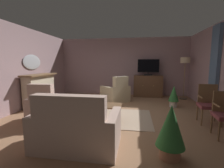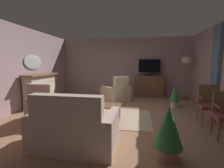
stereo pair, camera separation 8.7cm
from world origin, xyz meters
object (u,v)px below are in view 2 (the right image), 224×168
Objects in this scene: tv_cabinet at (149,87)px; side_chair_tucked_against_wall at (209,103)px; fireplace at (41,91)px; tv_remote at (97,104)px; wall_mirror_oval at (33,62)px; floor_lamp at (187,65)px; cat at (70,107)px; television at (149,67)px; sofa_floral at (74,129)px; coffee_table at (102,107)px; armchair_by_fireplace at (117,94)px; potted_plant_small_fern_corner at (168,130)px; folded_newspaper at (98,104)px; potted_plant_tall_palm_by_window at (174,95)px; armchair_angled_to_table at (48,109)px.

side_chair_tucked_against_wall reaches higher than tv_cabinet.
tv_remote is at bearing -25.40° from fireplace.
side_chair_tucked_against_wall is at bearing -8.99° from wall_mirror_oval.
cat is at bearing -151.29° from floor_lamp.
tv_cabinet reaches higher than tv_remote.
television is 0.64× the size of sofa_floral.
floor_lamp is at bearing 46.34° from coffee_table.
potted_plant_small_fern_corner is (1.32, -3.50, 0.15)m from armchair_by_fireplace.
fireplace is 2.66m from folded_newspaper.
sofa_floral reaches higher than potted_plant_small_fern_corner.
television reaches higher than tv_remote.
floor_lamp reaches higher than potted_plant_tall_palm_by_window.
wall_mirror_oval reaches higher than potted_plant_tall_palm_by_window.
armchair_angled_to_table is 1.67× the size of cat.
folded_newspaper reaches higher than cat.
tv_cabinet reaches higher than potted_plant_small_fern_corner.
sofa_floral is at bearing -108.37° from tv_cabinet.
coffee_table is 5.99× the size of tv_remote.
tv_cabinet is (3.89, 2.17, -0.07)m from fireplace.
fireplace is 5.74m from floor_lamp.
floor_lamp is (5.60, 1.84, -0.09)m from wall_mirror_oval.
wall_mirror_oval is at bearing -180.00° from fireplace.
television is 3.35m from side_chair_tucked_against_wall.
potted_plant_tall_palm_by_window is 1.24× the size of cat.
television reaches higher than cat.
armchair_angled_to_table reaches higher than folded_newspaper.
tv_cabinet is 4.93m from sofa_floral.
folded_newspaper is (-0.11, -0.00, 0.05)m from coffee_table.
wall_mirror_oval is 0.63× the size of sofa_floral.
floor_lamp reaches higher than folded_newspaper.
floor_lamp reaches higher than tv_remote.
fireplace is 2.62m from tv_remote.
tv_remote is 0.17× the size of side_chair_tucked_against_wall.
folded_newspaper is 4.32m from floor_lamp.
coffee_table is 0.12m from folded_newspaper.
potted_plant_tall_palm_by_window is (2.15, 1.67, 0.04)m from coffee_table.
television reaches higher than armchair_angled_to_table.
side_chair_tucked_against_wall is at bearing -6.74° from cat.
tv_remote is at bearing -114.91° from tv_cabinet.
potted_plant_tall_palm_by_window is (-0.53, 1.39, -0.10)m from side_chair_tucked_against_wall.
potted_plant_tall_palm_by_window reaches higher than tv_remote.
coffee_table is at bearing -133.66° from floor_lamp.
armchair_by_fireplace is 3.11m from floor_lamp.
potted_plant_small_fern_corner is at bearing -32.66° from folded_newspaper.
sofa_floral is at bearing -124.74° from floor_lamp.
wall_mirror_oval is at bearing -173.87° from potted_plant_tall_palm_by_window.
floor_lamp is at bearing 18.37° from armchair_by_fireplace.
coffee_table is at bearing 9.82° from armchair_angled_to_table.
wall_mirror_oval is 1.23× the size of potted_plant_tall_palm_by_window.
television is 3.70m from tv_remote.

